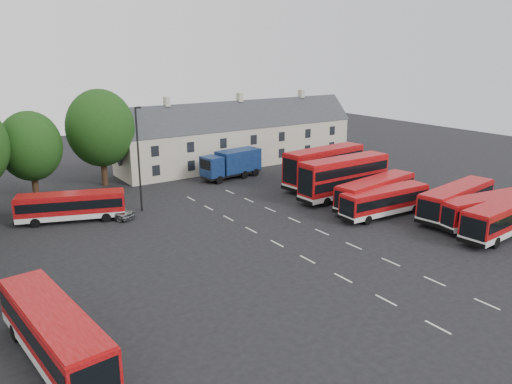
% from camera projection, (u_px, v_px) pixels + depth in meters
% --- Properties ---
extents(ground, '(140.00, 140.00, 0.00)m').
position_uv_depth(ground, '(292.00, 251.00, 40.56)').
color(ground, black).
rests_on(ground, ground).
extents(lane_markings, '(5.15, 33.80, 0.01)m').
position_uv_depth(lane_markings, '(300.00, 238.00, 43.50)').
color(lane_markings, beige).
rests_on(lane_markings, ground).
extents(terrace_houses, '(35.70, 7.13, 10.06)m').
position_uv_depth(terrace_houses, '(240.00, 137.00, 70.96)').
color(terrace_houses, beige).
rests_on(terrace_houses, ground).
extents(bus_row_a, '(11.07, 3.42, 3.08)m').
position_uv_depth(bus_row_a, '(505.00, 215.00, 43.60)').
color(bus_row_a, silver).
rests_on(bus_row_a, ground).
extents(bus_row_b, '(10.65, 3.85, 2.95)m').
position_uv_depth(bus_row_b, '(487.00, 208.00, 45.88)').
color(bus_row_b, silver).
rests_on(bus_row_b, ground).
extents(bus_row_c, '(11.21, 4.16, 3.10)m').
position_uv_depth(bus_row_c, '(457.00, 199.00, 48.50)').
color(bus_row_c, silver).
rests_on(bus_row_c, ground).
extents(bus_row_d, '(10.02, 2.68, 2.81)m').
position_uv_depth(bus_row_d, '(385.00, 200.00, 48.74)').
color(bus_row_d, silver).
rests_on(bus_row_d, ground).
extents(bus_row_e, '(11.14, 4.19, 3.08)m').
position_uv_depth(bus_row_e, '(376.00, 191.00, 51.33)').
color(bus_row_e, silver).
rests_on(bus_row_e, ground).
extents(bus_dd_south, '(11.22, 2.82, 4.58)m').
position_uv_depth(bus_dd_south, '(344.00, 175.00, 54.38)').
color(bus_dd_south, silver).
rests_on(bus_dd_south, ground).
extents(bus_dd_north, '(11.51, 3.74, 4.64)m').
position_uv_depth(bus_dd_north, '(324.00, 165.00, 59.31)').
color(bus_dd_north, silver).
rests_on(bus_dd_north, ground).
extents(bus_west, '(3.60, 11.06, 3.07)m').
position_uv_depth(bus_west, '(54.00, 330.00, 25.70)').
color(bus_west, silver).
rests_on(bus_west, ground).
extents(bus_north, '(10.01, 5.41, 2.78)m').
position_uv_depth(bus_north, '(71.00, 205.00, 47.24)').
color(bus_north, silver).
rests_on(bus_north, ground).
extents(box_truck, '(8.37, 3.58, 3.55)m').
position_uv_depth(box_truck, '(232.00, 163.00, 63.26)').
color(box_truck, black).
rests_on(box_truck, ground).
extents(silver_car, '(3.57, 4.65, 1.48)m').
position_uv_depth(silver_car, '(114.00, 211.00, 48.45)').
color(silver_car, '#95989C').
rests_on(silver_car, ground).
extents(lamppost, '(0.73, 0.44, 10.51)m').
position_uv_depth(lamppost, '(139.00, 157.00, 49.37)').
color(lamppost, black).
rests_on(lamppost, ground).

